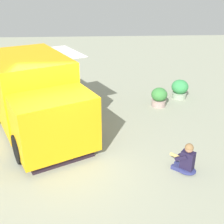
# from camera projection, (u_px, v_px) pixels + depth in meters

# --- Properties ---
(ground_plane) EXTENTS (40.00, 40.00, 0.00)m
(ground_plane) POSITION_uv_depth(u_px,v_px,m) (61.00, 155.00, 8.07)
(ground_plane) COLOR gray
(food_truck) EXTENTS (5.31, 4.12, 2.42)m
(food_truck) POSITION_uv_depth(u_px,v_px,m) (36.00, 98.00, 9.07)
(food_truck) COLOR #EAA611
(food_truck) RESTS_ON ground_plane
(person_customer) EXTENTS (0.70, 0.74, 0.85)m
(person_customer) POSITION_uv_depth(u_px,v_px,m) (186.00, 160.00, 7.26)
(person_customer) COLOR navy
(person_customer) RESTS_ON ground_plane
(planter_flowering_far) EXTENTS (0.64, 0.64, 0.77)m
(planter_flowering_far) POSITION_uv_depth(u_px,v_px,m) (159.00, 97.00, 11.19)
(planter_flowering_far) COLOR gray
(planter_flowering_far) RESTS_ON ground_plane
(planter_flowering_side) EXTENTS (0.71, 0.71, 0.81)m
(planter_flowering_side) POSITION_uv_depth(u_px,v_px,m) (180.00, 89.00, 11.96)
(planter_flowering_side) COLOR gray
(planter_flowering_side) RESTS_ON ground_plane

